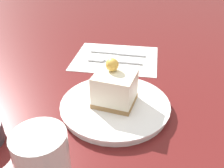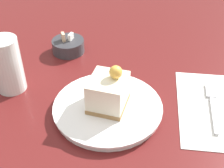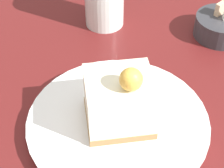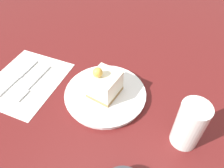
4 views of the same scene
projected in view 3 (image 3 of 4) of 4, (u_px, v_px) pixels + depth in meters
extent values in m
plane|color=#5B1919|center=(94.00, 120.00, 0.51)|extent=(4.00, 4.00, 0.00)
cylinder|color=white|center=(118.00, 124.00, 0.49)|extent=(0.23, 0.23, 0.02)
cylinder|color=white|center=(118.00, 120.00, 0.48)|extent=(0.24, 0.24, 0.00)
cube|color=#9E7547|center=(119.00, 117.00, 0.48)|extent=(0.10, 0.10, 0.01)
cube|color=white|center=(119.00, 99.00, 0.46)|extent=(0.10, 0.10, 0.06)
sphere|color=#EFB747|center=(131.00, 79.00, 0.42)|extent=(0.03, 0.03, 0.03)
cylinder|color=#333338|center=(221.00, 26.00, 0.63)|extent=(0.09, 0.09, 0.04)
cube|color=#D8B28C|center=(220.00, 9.00, 0.62)|extent=(0.01, 0.02, 0.02)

